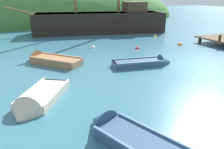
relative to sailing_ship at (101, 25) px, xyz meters
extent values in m
plane|color=teal|center=(0.20, -13.38, -0.86)|extent=(120.00, 120.00, 0.00)
cylinder|color=#3A2D21|center=(5.82, -8.83, -0.88)|extent=(0.28, 0.28, 1.15)
cylinder|color=#3A2D21|center=(5.72, -10.93, -0.08)|extent=(0.20, 0.20, 0.45)
ellipsoid|color=#477F3D|center=(-5.61, 16.09, -0.86)|extent=(52.70, 22.50, 13.73)
cube|color=black|center=(-0.14, 0.03, -0.18)|extent=(14.46, 6.43, 2.96)
cube|color=#997A51|center=(-0.14, 0.03, 1.25)|extent=(13.85, 6.04, 0.10)
cylinder|color=olive|center=(-8.16, 1.81, 1.60)|extent=(2.92, 0.83, 0.97)
cube|color=#4C3828|center=(3.70, -0.82, 1.85)|extent=(2.67, 2.85, 1.10)
cube|color=#335175|center=(-6.59, -19.18, -0.75)|extent=(2.01, 2.95, 0.46)
cone|color=#335175|center=(-7.17, -17.59, -0.75)|extent=(1.26, 1.01, 1.10)
cube|color=#4F75A1|center=(-6.75, -18.74, -0.58)|extent=(1.06, 0.53, 0.05)
cube|color=#4F75A1|center=(-6.08, -19.00, -0.49)|extent=(0.99, 2.53, 0.07)
cube|color=#4F75A1|center=(-7.09, -19.37, -0.49)|extent=(0.99, 2.53, 0.07)
cube|color=#335175|center=(-2.74, -12.52, -0.76)|extent=(3.06, 1.55, 0.44)
cone|color=#335175|center=(-0.95, -12.84, -0.76)|extent=(0.88, 1.11, 1.00)
cube|color=#4F75A1|center=(-4.12, -12.27, -0.69)|extent=(0.29, 0.95, 0.31)
cube|color=#4F75A1|center=(-2.23, -12.61, -0.60)|extent=(0.35, 0.99, 0.05)
cube|color=#4F75A1|center=(-3.24, -12.43, -0.60)|extent=(0.35, 0.99, 0.05)
cube|color=#4F75A1|center=(-2.82, -13.00, -0.51)|extent=(2.83, 0.59, 0.07)
cube|color=#4F75A1|center=(-2.65, -12.04, -0.51)|extent=(2.83, 0.59, 0.07)
cube|color=#9E7047|center=(-7.00, -10.14, -0.72)|extent=(2.89, 3.12, 0.51)
cone|color=#9E7047|center=(-8.22, -8.68, -0.72)|extent=(1.36, 1.31, 1.16)
cube|color=tan|center=(-6.06, -11.27, -0.65)|extent=(0.92, 0.79, 0.36)
cube|color=tan|center=(-7.35, -9.73, -0.53)|extent=(0.97, 0.85, 0.05)
cube|color=tan|center=(-6.66, -10.55, -0.53)|extent=(0.97, 0.85, 0.05)
cube|color=tan|center=(-6.57, -9.78, -0.44)|extent=(1.98, 2.35, 0.07)
cube|color=tan|center=(-7.44, -10.50, -0.44)|extent=(1.98, 2.35, 0.07)
cube|color=beige|center=(-8.45, -14.65, -0.78)|extent=(2.56, 2.99, 0.40)
cone|color=beige|center=(-9.39, -16.09, -0.78)|extent=(1.37, 1.23, 1.19)
cube|color=white|center=(-7.72, -13.54, -0.72)|extent=(1.01, 0.72, 0.28)
cube|color=white|center=(-8.71, -15.06, -0.64)|extent=(1.07, 0.78, 0.05)
cube|color=white|center=(-8.19, -14.25, -0.64)|extent=(1.07, 0.78, 0.05)
cube|color=white|center=(-8.94, -14.33, -0.55)|extent=(1.54, 2.30, 0.07)
cube|color=white|center=(-7.96, -14.97, -0.55)|extent=(1.54, 2.30, 0.07)
sphere|color=yellow|center=(3.95, -4.75, -0.86)|extent=(0.33, 0.33, 0.33)
sphere|color=white|center=(-3.50, -6.89, -0.86)|extent=(0.39, 0.39, 0.39)
sphere|color=orange|center=(3.50, -8.95, -0.86)|extent=(0.39, 0.39, 0.39)
sphere|color=red|center=(-0.45, -8.62, -0.86)|extent=(0.33, 0.33, 0.33)
camera|label=1|loc=(-9.44, -23.49, 3.15)|focal=36.18mm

